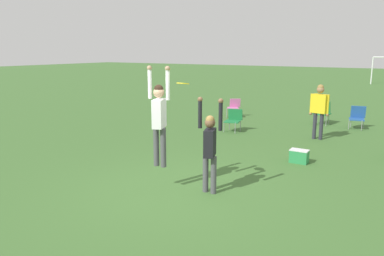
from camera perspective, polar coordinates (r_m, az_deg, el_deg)
The scene contains 10 objects.
ground_plane at distance 8.06m, azimuth -2.36°, elevation -9.46°, with size 120.00×120.00×0.00m, color #3D662D.
person_jumping at distance 7.76m, azimuth -5.03°, elevation 2.10°, with size 0.56×0.45×2.11m.
person_defending at distance 7.63m, azimuth 2.74°, elevation -2.42°, with size 0.57×0.46×2.00m.
frisbee at distance 7.48m, azimuth -1.38°, elevation 6.80°, with size 0.26×0.26×0.05m.
camping_chair_0 at distance 15.79m, azimuth 19.31°, elevation 2.49°, with size 0.65×0.69×0.92m.
camping_chair_2 at distance 13.69m, azimuth 6.36°, elevation 1.42°, with size 0.62×0.66×0.81m.
camping_chair_3 at distance 15.42m, azimuth 23.89°, elevation 1.66°, with size 0.62×0.66×0.84m.
camping_chair_4 at distance 16.59m, azimuth 6.39°, elevation 3.33°, with size 0.64×0.70×0.81m.
person_spectator_near at distance 12.97m, azimuth 18.83°, elevation 3.18°, with size 0.63×0.29×1.82m.
cooler_box at distance 10.28m, azimuth 16.01°, elevation -4.15°, with size 0.47×0.30×0.35m.
Camera 1 is at (4.22, -6.21, 2.93)m, focal length 35.00 mm.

